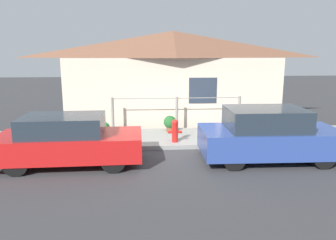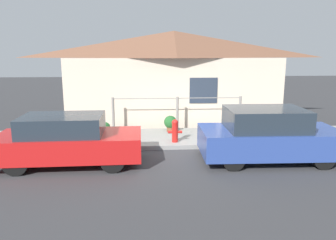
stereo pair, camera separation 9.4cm
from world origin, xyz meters
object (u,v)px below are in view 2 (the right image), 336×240
at_px(car_left, 68,140).
at_px(fire_hydrant, 175,130).
at_px(potted_plant_near_hydrant, 170,123).
at_px(potted_plant_by_fence, 105,128).
at_px(car_right, 268,135).

distance_m(car_left, fire_hydrant, 3.45).
relative_size(potted_plant_near_hydrant, potted_plant_by_fence, 1.27).
bearing_deg(fire_hydrant, potted_plant_near_hydrant, 91.78).
distance_m(car_left, car_right, 5.54).
xyz_separation_m(car_left, car_right, (5.54, 0.00, 0.05)).
bearing_deg(potted_plant_by_fence, car_left, -103.91).
bearing_deg(potted_plant_by_fence, potted_plant_near_hydrant, 8.99).
xyz_separation_m(car_right, potted_plant_by_fence, (-4.88, 2.67, -0.36)).
xyz_separation_m(car_left, potted_plant_by_fence, (0.66, 2.67, -0.31)).
bearing_deg(car_right, potted_plant_near_hydrant, 131.08).
bearing_deg(fire_hydrant, car_right, -32.70).
distance_m(potted_plant_near_hydrant, potted_plant_by_fence, 2.37).
bearing_deg(potted_plant_near_hydrant, car_left, -134.64).
distance_m(fire_hydrant, potted_plant_by_fence, 2.62).
bearing_deg(fire_hydrant, car_left, -152.31).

